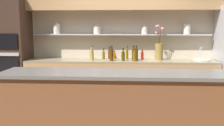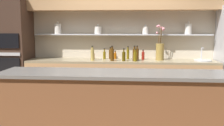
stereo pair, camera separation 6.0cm
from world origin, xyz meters
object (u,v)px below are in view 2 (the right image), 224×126
(bottle_oil_10, at_px, (104,55))
(flower_vase, at_px, (160,50))
(oven_tower, at_px, (12,51))
(bottle_sauce_11, at_px, (115,55))
(bottle_oil_2, at_px, (124,56))
(bottle_spirit_1, at_px, (110,54))
(bottle_spirit_5, at_px, (137,54))
(bottle_spirit_9, at_px, (112,55))
(bottle_spirit_4, at_px, (134,54))
(bottle_sauce_0, at_px, (143,55))
(bottle_sauce_7, at_px, (93,56))
(bottle_oil_6, at_px, (135,56))
(bottle_spirit_3, at_px, (92,54))
(bottle_oil_8, at_px, (128,54))
(sink_fixture, at_px, (203,60))

(bottle_oil_10, bearing_deg, flower_vase, -3.59)
(oven_tower, height_order, bottle_sauce_11, oven_tower)
(bottle_oil_2, bearing_deg, bottle_spirit_1, 130.49)
(flower_vase, bearing_deg, bottle_spirit_5, 178.53)
(bottle_spirit_9, bearing_deg, bottle_spirit_1, 100.60)
(bottle_spirit_1, relative_size, bottle_spirit_4, 0.84)
(bottle_sauce_0, distance_m, bottle_spirit_4, 0.28)
(bottle_spirit_9, bearing_deg, bottle_spirit_4, 5.69)
(oven_tower, height_order, bottle_sauce_7, oven_tower)
(bottle_oil_6, xyz_separation_m, bottle_sauce_11, (-0.40, 0.34, -0.03))
(bottle_spirit_3, distance_m, bottle_oil_8, 0.72)
(bottle_spirit_3, height_order, bottle_spirit_5, bottle_spirit_3)
(oven_tower, relative_size, bottle_sauce_0, 10.99)
(sink_fixture, xyz_separation_m, bottle_oil_8, (-1.43, 0.12, 0.09))
(flower_vase, height_order, bottle_oil_10, flower_vase)
(bottle_spirit_9, bearing_deg, bottle_spirit_3, 177.61)
(bottle_spirit_5, distance_m, bottle_sauce_7, 0.87)
(bottle_spirit_1, bearing_deg, oven_tower, -174.63)
(bottle_oil_10, bearing_deg, bottle_sauce_0, -0.13)
(bottle_sauce_0, xyz_separation_m, bottle_spirit_3, (-0.98, -0.24, 0.04))
(bottle_oil_8, relative_size, bottle_spirit_9, 0.90)
(bottle_spirit_5, height_order, bottle_oil_10, bottle_spirit_5)
(bottle_sauce_7, bearing_deg, oven_tower, -176.66)
(sink_fixture, xyz_separation_m, bottle_sauce_11, (-1.69, 0.15, 0.05))
(bottle_spirit_4, bearing_deg, bottle_spirit_5, 71.53)
(oven_tower, xyz_separation_m, sink_fixture, (3.77, 0.01, -0.13))
(bottle_oil_2, height_order, bottle_oil_8, bottle_oil_8)
(bottle_oil_2, distance_m, bottle_oil_8, 0.28)
(flower_vase, distance_m, bottle_spirit_4, 0.52)
(bottle_sauce_7, distance_m, bottle_sauce_11, 0.44)
(flower_vase, distance_m, bottle_sauce_11, 0.90)
(bottle_sauce_0, bearing_deg, bottle_spirit_4, -128.87)
(bottle_oil_6, bearing_deg, sink_fixture, 8.39)
(bottle_oil_6, bearing_deg, bottle_oil_2, 170.85)
(bottle_sauce_0, relative_size, bottle_spirit_1, 0.81)
(oven_tower, xyz_separation_m, bottle_spirit_3, (1.66, -0.13, -0.03))
(bottle_spirit_5, bearing_deg, bottle_oil_8, 158.50)
(flower_vase, bearing_deg, bottle_spirit_9, -168.27)
(bottle_spirit_5, bearing_deg, sink_fixture, -2.09)
(bottle_sauce_0, height_order, bottle_spirit_9, bottle_spirit_9)
(bottle_spirit_3, relative_size, bottle_spirit_9, 0.98)
(bottle_sauce_0, distance_m, bottle_spirit_1, 0.66)
(bottle_sauce_0, height_order, bottle_spirit_3, bottle_spirit_3)
(bottle_spirit_9, bearing_deg, bottle_spirit_5, 23.02)
(oven_tower, height_order, sink_fixture, oven_tower)
(flower_vase, relative_size, bottle_oil_10, 3.22)
(bottle_spirit_1, bearing_deg, bottle_spirit_5, -13.54)
(sink_fixture, height_order, bottle_sauce_7, sink_fixture)
(flower_vase, distance_m, bottle_sauce_7, 1.32)
(bottle_spirit_3, relative_size, bottle_sauce_11, 1.69)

